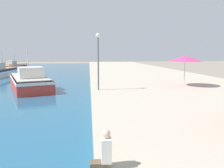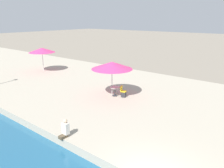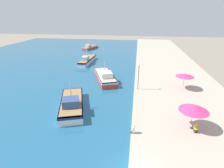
{
  "view_description": "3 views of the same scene",
  "coord_description": "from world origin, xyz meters",
  "px_view_note": "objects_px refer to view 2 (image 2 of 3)",
  "views": [
    {
      "loc": [
        -0.1,
        0.08,
        3.45
      ],
      "look_at": [
        1.5,
        15.4,
        1.33
      ],
      "focal_mm": 35.0,
      "sensor_mm": 36.0,
      "label": 1
    },
    {
      "loc": [
        -6.32,
        -2.97,
        6.61
      ],
      "look_at": [
        6.86,
        7.43,
        1.53
      ],
      "focal_mm": 35.0,
      "sensor_mm": 36.0,
      "label": 2
    },
    {
      "loc": [
        0.22,
        -10.84,
        12.99
      ],
      "look_at": [
        -4.0,
        18.0,
        1.13
      ],
      "focal_mm": 28.0,
      "sensor_mm": 36.0,
      "label": 3
    }
  ],
  "objects_px": {
    "cafe_umbrella_pink": "(112,65)",
    "person_at_quay": "(65,129)",
    "cafe_umbrella_white": "(42,50)",
    "cafe_table": "(115,90)",
    "cafe_chair_left": "(123,93)"
  },
  "relations": [
    {
      "from": "cafe_umbrella_pink",
      "to": "person_at_quay",
      "type": "xyz_separation_m",
      "value": [
        -6.6,
        -2.03,
        -2.08
      ]
    },
    {
      "from": "cafe_umbrella_pink",
      "to": "person_at_quay",
      "type": "distance_m",
      "value": 7.21
    },
    {
      "from": "cafe_umbrella_white",
      "to": "cafe_table",
      "type": "distance_m",
      "value": 12.23
    },
    {
      "from": "cafe_umbrella_pink",
      "to": "cafe_umbrella_white",
      "type": "xyz_separation_m",
      "value": [
        1.73,
        11.77,
        -0.02
      ]
    },
    {
      "from": "cafe_table",
      "to": "cafe_umbrella_white",
      "type": "bearing_deg",
      "value": 82.42
    },
    {
      "from": "cafe_umbrella_white",
      "to": "person_at_quay",
      "type": "xyz_separation_m",
      "value": [
        -8.33,
        -13.8,
        -2.06
      ]
    },
    {
      "from": "cafe_umbrella_pink",
      "to": "cafe_umbrella_white",
      "type": "bearing_deg",
      "value": 81.66
    },
    {
      "from": "cafe_umbrella_white",
      "to": "cafe_table",
      "type": "height_order",
      "value": "cafe_umbrella_white"
    },
    {
      "from": "person_at_quay",
      "to": "cafe_umbrella_white",
      "type": "bearing_deg",
      "value": 58.9
    },
    {
      "from": "cafe_chair_left",
      "to": "person_at_quay",
      "type": "distance_m",
      "value": 7.02
    },
    {
      "from": "cafe_umbrella_pink",
      "to": "cafe_chair_left",
      "type": "bearing_deg",
      "value": -69.91
    },
    {
      "from": "cafe_umbrella_pink",
      "to": "cafe_chair_left",
      "type": "xyz_separation_m",
      "value": [
        0.33,
        -0.89,
        -2.2
      ]
    },
    {
      "from": "cafe_umbrella_pink",
      "to": "cafe_umbrella_white",
      "type": "distance_m",
      "value": 11.9
    },
    {
      "from": "cafe_umbrella_pink",
      "to": "cafe_table",
      "type": "relative_size",
      "value": 4.09
    },
    {
      "from": "cafe_umbrella_pink",
      "to": "person_at_quay",
      "type": "height_order",
      "value": "cafe_umbrella_pink"
    }
  ]
}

